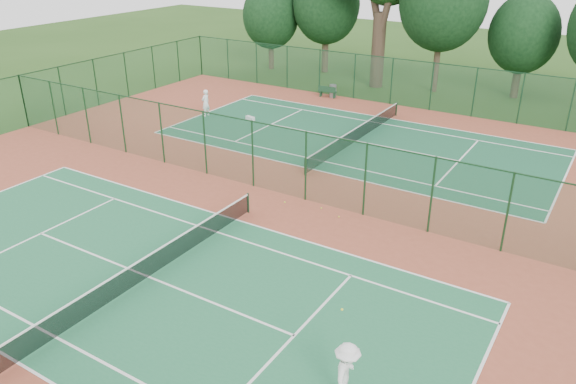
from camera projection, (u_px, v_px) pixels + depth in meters
The scene contains 18 objects.
ground at pixel (279, 193), 28.04m from camera, with size 120.00×120.00×0.00m, color #264816.
red_pad at pixel (279, 192), 28.04m from camera, with size 40.00×36.00×0.01m, color brown.
court_near at pixel (149, 277), 21.10m from camera, with size 23.77×10.97×0.01m, color #206841.
court_far at pixel (357, 141), 34.97m from camera, with size 23.77×10.97×0.01m, color #1B5638.
fence_north at pixel (411, 84), 41.18m from camera, with size 40.00×0.09×3.50m.
fence_west at pixel (24, 101), 36.92m from camera, with size 0.09×36.00×3.50m.
fence_divider at pixel (278, 160), 27.31m from camera, with size 40.00×0.09×3.50m.
tennis_net_near at pixel (148, 265), 20.88m from camera, with size 0.10×12.90×0.97m.
tennis_net_far at pixel (357, 133), 34.75m from camera, with size 0.10×12.90×0.97m.
player_near at pixel (347, 374), 15.10m from camera, with size 1.25×0.72×1.94m, color white.
player_far at pixel (206, 103), 39.42m from camera, with size 0.69×0.45×1.89m, color white.
trash_bin at pixel (333, 91), 44.18m from camera, with size 0.56×0.56×1.00m, color gray.
bench at pixel (327, 92), 44.15m from camera, with size 1.51×0.56×0.91m.
kit_bag at pixel (250, 118), 38.86m from camera, with size 0.71×0.27×0.27m, color silver.
stray_ball_a at pixel (321, 208), 26.34m from camera, with size 0.08×0.08×0.08m, color #BAD331.
stray_ball_b at pixel (339, 217), 25.54m from camera, with size 0.08×0.08×0.08m, color gold.
stray_ball_c at pixel (285, 202), 26.93m from camera, with size 0.07×0.07×0.07m, color #C6EB36.
evergreen_row at pixel (442, 90), 46.49m from camera, with size 39.00×5.00×12.00m, color black, non-canonical shape.
Camera 1 is at (13.87, -21.36, 11.76)m, focal length 35.00 mm.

